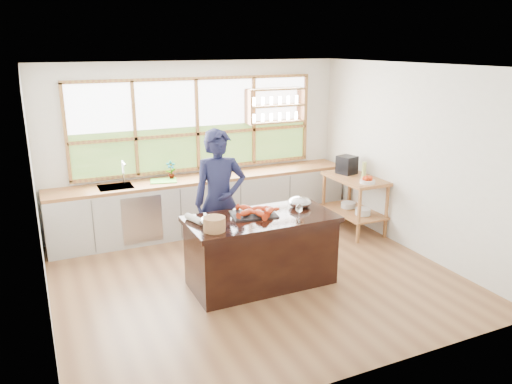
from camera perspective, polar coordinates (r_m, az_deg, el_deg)
ground_plane at (r=6.67m, az=-0.17°, el=-9.64°), size 5.00×5.00×0.00m
room_shell at (r=6.58m, az=-1.85°, el=6.08°), size 5.02×4.52×2.71m
back_counter at (r=8.18m, az=-5.95°, el=-1.27°), size 4.90×0.63×0.90m
right_shelf_unit at (r=8.22m, az=11.22°, el=-0.33°), size 0.62×1.10×0.90m
island at (r=6.32m, az=0.59°, el=-6.67°), size 1.85×0.90×0.90m
cook at (r=6.60m, az=-4.15°, el=-1.03°), size 0.77×0.58×1.91m
potted_plant at (r=7.93m, az=-9.69°, el=2.48°), size 0.16×0.12×0.30m
cutting_board at (r=7.88m, az=-10.52°, el=1.27°), size 0.46×0.38×0.01m
espresso_machine at (r=8.31m, az=10.34°, el=3.07°), size 0.32×0.33×0.29m
wine_bottle at (r=8.03m, az=12.24°, el=2.42°), size 0.08×0.08×0.27m
fruit_bowl at (r=7.81m, az=12.63°, el=1.30°), size 0.23×0.23×0.11m
slate_board at (r=6.22m, az=-0.31°, el=-2.56°), size 0.61×0.48×0.02m
lobster_pile at (r=6.19m, az=-0.01°, el=-2.19°), size 0.52×0.48×0.08m
mixing_bowl_left at (r=5.87m, az=-5.01°, el=-3.28°), size 0.29×0.29×0.14m
mixing_bowl_right at (r=6.54m, az=5.02°, el=-1.16°), size 0.30×0.30×0.15m
wine_glass at (r=5.96m, az=4.95°, el=-1.96°), size 0.08×0.08×0.22m
wicker_basket at (r=5.70m, az=-4.78°, el=-3.67°), size 0.26×0.26×0.16m
parchment_roll at (r=6.01m, az=-7.05°, el=-3.09°), size 0.16×0.31×0.08m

